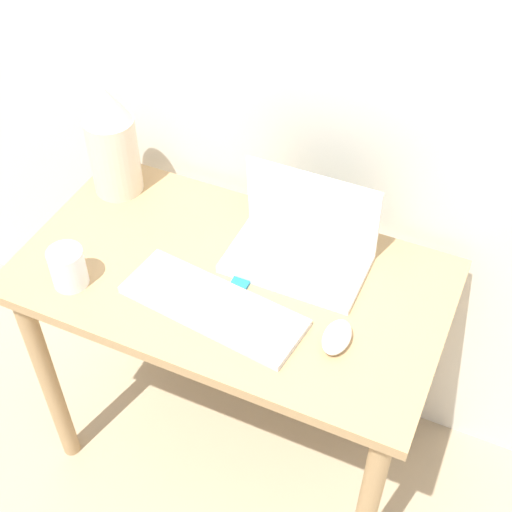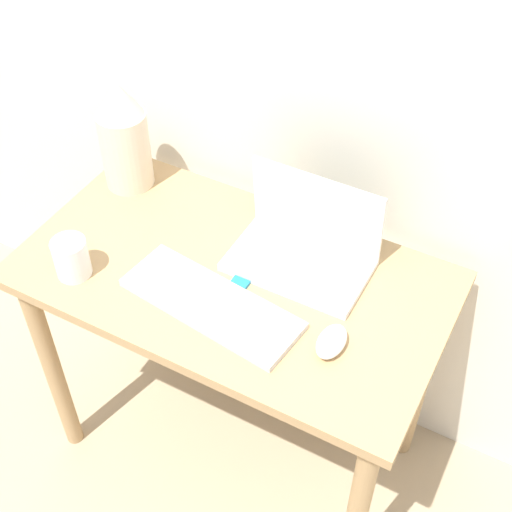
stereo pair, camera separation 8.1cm
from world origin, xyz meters
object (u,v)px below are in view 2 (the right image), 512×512
Objects in this scene: laptop at (305,245)px; vase at (124,136)px; keyboard at (211,304)px; mouse at (331,342)px; mp3_player at (238,286)px; mug at (71,258)px.

laptop is 0.55m from vase.
keyboard is 0.29m from mouse.
mp3_player is 0.39m from mug.
vase is 4.81× the size of mp3_player.
mp3_player is (-0.10, -0.16, -0.04)m from laptop.
mp3_player is 0.64× the size of mug.
vase is (-0.42, 0.28, 0.14)m from keyboard.
laptop reaches higher than keyboard.
mouse is 0.27m from mp3_player.
mug is (-0.34, -0.06, 0.04)m from keyboard.
mouse reaches higher than mp3_player.
mp3_player is at bearing 21.61° from mug.
mug is (-0.62, -0.09, 0.03)m from mouse.
vase is at bearing 103.79° from mug.
mouse is at bearing -12.33° from mp3_player.
mug is (-0.36, -0.14, 0.05)m from mp3_player.
keyboard is 4.44× the size of mug.
vase is 0.37m from mug.
vase is at bearing 160.01° from mouse.
laptop is 3.34× the size of mouse.
laptop is at bearing -4.81° from vase.
mouse is at bearing -51.88° from laptop.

